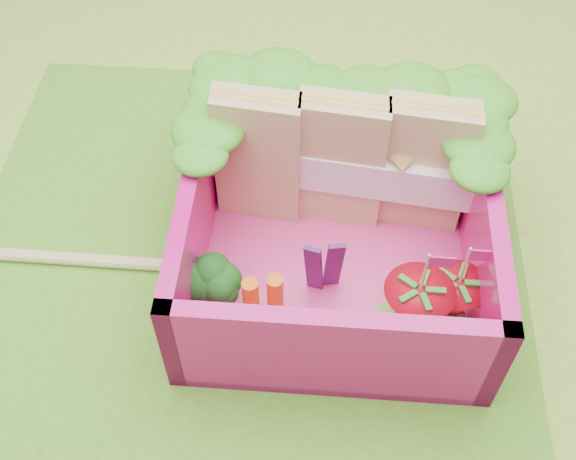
% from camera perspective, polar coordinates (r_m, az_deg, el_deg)
% --- Properties ---
extents(ground, '(14.00, 14.00, 0.00)m').
position_cam_1_polar(ground, '(3.41, -3.52, -2.16)').
color(ground, '#7EB633').
rests_on(ground, ground).
extents(placemat, '(2.60, 2.60, 0.03)m').
position_cam_1_polar(placemat, '(3.39, -3.53, -2.01)').
color(placemat, '#59A024').
rests_on(placemat, ground).
extents(bento_floor, '(1.30, 1.30, 0.05)m').
position_cam_1_polar(bento_floor, '(3.32, 3.66, -2.62)').
color(bento_floor, '#E93B8C').
rests_on(bento_floor, placemat).
extents(bento_box, '(1.30, 1.30, 0.55)m').
position_cam_1_polar(bento_box, '(3.12, 3.89, 0.06)').
color(bento_box, '#D71278').
rests_on(bento_box, placemat).
extents(lettuce_ruffle, '(1.43, 0.83, 0.11)m').
position_cam_1_polar(lettuce_ruffle, '(3.21, 4.49, 10.37)').
color(lettuce_ruffle, '#307F17').
rests_on(lettuce_ruffle, bento_box).
extents(sandwich_stack, '(1.24, 0.31, 0.68)m').
position_cam_1_polar(sandwich_stack, '(3.24, 4.25, 5.42)').
color(sandwich_stack, tan).
rests_on(sandwich_stack, bento_floor).
extents(broccoli, '(0.34, 0.34, 0.25)m').
position_cam_1_polar(broccoli, '(3.02, -6.02, -4.33)').
color(broccoli, '#64A650').
rests_on(broccoli, bento_floor).
extents(carrot_sticks, '(0.17, 0.11, 0.29)m').
position_cam_1_polar(carrot_sticks, '(3.01, -2.01, -5.57)').
color(carrot_sticks, orange).
rests_on(carrot_sticks, bento_floor).
extents(purple_wedges, '(0.16, 0.06, 0.38)m').
position_cam_1_polar(purple_wedges, '(3.04, 2.85, -2.91)').
color(purple_wedges, '#481856').
rests_on(purple_wedges, bento_floor).
extents(strawberry_left, '(0.29, 0.29, 0.53)m').
position_cam_1_polar(strawberry_left, '(3.01, 10.02, -6.22)').
color(strawberry_left, red).
rests_on(strawberry_left, bento_floor).
extents(strawberry_right, '(0.25, 0.25, 0.49)m').
position_cam_1_polar(strawberry_right, '(3.09, 12.96, -5.38)').
color(strawberry_right, red).
rests_on(strawberry_right, bento_floor).
extents(snap_peas, '(0.61, 0.47, 0.05)m').
position_cam_1_polar(snap_peas, '(3.18, 10.72, -5.82)').
color(snap_peas, green).
rests_on(snap_peas, bento_floor).
extents(chopsticks, '(2.33, 0.08, 0.05)m').
position_cam_1_polar(chopsticks, '(3.59, -21.23, -1.81)').
color(chopsticks, '#DEC47A').
rests_on(chopsticks, placemat).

